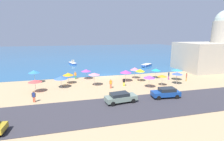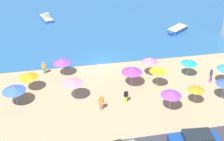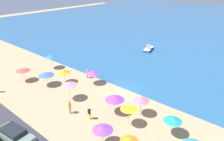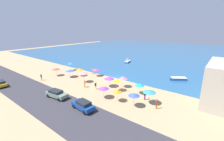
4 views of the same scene
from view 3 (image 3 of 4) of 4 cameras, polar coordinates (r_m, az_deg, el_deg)
The scene contains 18 objects.
ground_plane at distance 32.83m, azimuth 3.58°, elevation -4.95°, with size 160.00×160.00×0.00m, color tan.
beach_umbrella_0 at distance 29.83m, azimuth -11.11°, elevation -3.46°, with size 2.14×2.14×2.58m.
beach_umbrella_1 at distance 37.31m, azimuth -22.24°, elevation 0.20°, with size 2.18×2.18×2.21m.
beach_umbrella_3 at distance 21.98m, azimuth -2.42°, elevation -14.80°, with size 2.07×2.07×2.31m.
beach_umbrella_4 at distance 34.87m, azimuth -12.42°, elevation -0.18°, with size 2.06×2.06×2.24m.
beach_umbrella_5 at distance 33.76m, azimuth -5.02°, elevation -0.47°, with size 2.11×2.11×2.25m.
beach_umbrella_6 at distance 26.37m, azimuth 7.57°, elevation -7.37°, with size 1.98×1.98×2.54m.
beach_umbrella_8 at distance 34.68m, azimuth -16.81°, elevation -0.86°, with size 2.40×2.40×2.19m.
beach_umbrella_9 at distance 24.38m, azimuth 4.39°, elevation -9.50°, with size 1.86×1.86×2.71m.
beach_umbrella_10 at distance 40.82m, azimuth -15.69°, elevation 3.66°, with size 2.16×2.16×2.68m.
beach_umbrella_11 at distance 26.56m, azimuth 0.72°, elevation -7.14°, with size 2.35×2.35×2.43m.
beach_umbrella_12 at distance 24.05m, azimuth 15.58°, elevation -12.20°, with size 1.96×1.96×2.22m.
beach_umbrella_13 at distance 20.91m, azimuth 4.50°, elevation -17.52°, with size 1.71×1.71×2.20m.
bather_0 at distance 26.17m, azimuth -5.93°, elevation -10.90°, with size 0.57×0.24×1.61m.
bather_1 at distance 36.17m, azimuth -6.58°, elevation -0.63°, with size 0.53×0.35×1.63m.
bather_2 at distance 27.51m, azimuth -11.00°, elevation -9.21°, with size 0.55×0.31×1.71m.
parked_car_0 at distance 25.09m, azimuth -24.07°, elevation -15.07°, with size 4.68×2.30×1.45m.
skiff_offshore at distance 50.25m, azimuth 9.53°, elevation 5.61°, with size 2.50×4.54×1.41m.
Camera 3 is at (17.23, -23.13, 15.68)m, focal length 35.00 mm.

